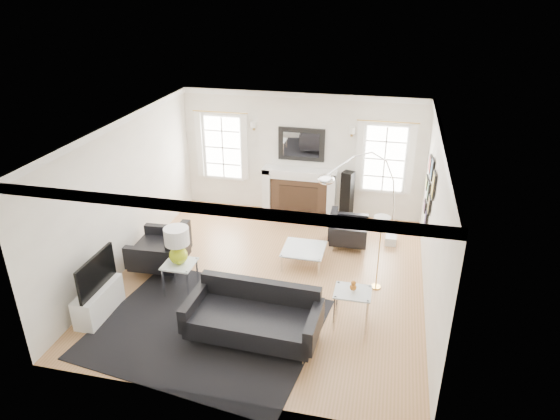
% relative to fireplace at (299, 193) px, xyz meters
% --- Properties ---
extents(floor, '(6.00, 6.00, 0.00)m').
position_rel_fireplace_xyz_m(floor, '(0.00, -2.79, -0.54)').
color(floor, '#A57545').
rests_on(floor, ground).
extents(back_wall, '(5.50, 0.04, 2.80)m').
position_rel_fireplace_xyz_m(back_wall, '(0.00, 0.21, 0.86)').
color(back_wall, white).
rests_on(back_wall, floor).
extents(front_wall, '(5.50, 0.04, 2.80)m').
position_rel_fireplace_xyz_m(front_wall, '(0.00, -5.79, 0.86)').
color(front_wall, white).
rests_on(front_wall, floor).
extents(left_wall, '(0.04, 6.00, 2.80)m').
position_rel_fireplace_xyz_m(left_wall, '(-2.75, -2.79, 0.86)').
color(left_wall, white).
rests_on(left_wall, floor).
extents(right_wall, '(0.04, 6.00, 2.80)m').
position_rel_fireplace_xyz_m(right_wall, '(2.75, -2.79, 0.86)').
color(right_wall, white).
rests_on(right_wall, floor).
extents(ceiling, '(5.50, 6.00, 0.02)m').
position_rel_fireplace_xyz_m(ceiling, '(0.00, -2.79, 2.26)').
color(ceiling, white).
rests_on(ceiling, back_wall).
extents(crown_molding, '(5.50, 6.00, 0.12)m').
position_rel_fireplace_xyz_m(crown_molding, '(0.00, -2.79, 2.20)').
color(crown_molding, white).
rests_on(crown_molding, back_wall).
extents(fireplace, '(1.70, 0.69, 1.11)m').
position_rel_fireplace_xyz_m(fireplace, '(0.00, 0.00, 0.00)').
color(fireplace, white).
rests_on(fireplace, floor).
extents(mantel_mirror, '(1.05, 0.07, 0.75)m').
position_rel_fireplace_xyz_m(mantel_mirror, '(0.00, 0.16, 1.11)').
color(mantel_mirror, black).
rests_on(mantel_mirror, back_wall).
extents(window_left, '(1.24, 0.15, 1.62)m').
position_rel_fireplace_xyz_m(window_left, '(-1.85, 0.16, 0.92)').
color(window_left, white).
rests_on(window_left, back_wall).
extents(window_right, '(1.24, 0.15, 1.62)m').
position_rel_fireplace_xyz_m(window_right, '(1.85, 0.16, 0.92)').
color(window_right, white).
rests_on(window_right, back_wall).
extents(gallery_wall, '(0.04, 1.73, 1.29)m').
position_rel_fireplace_xyz_m(gallery_wall, '(2.72, -1.50, 0.99)').
color(gallery_wall, black).
rests_on(gallery_wall, right_wall).
extents(tv_unit, '(0.35, 1.00, 1.09)m').
position_rel_fireplace_xyz_m(tv_unit, '(-2.44, -4.49, -0.21)').
color(tv_unit, white).
rests_on(tv_unit, floor).
extents(area_rug, '(3.74, 3.25, 0.01)m').
position_rel_fireplace_xyz_m(area_rug, '(-0.61, -4.45, -0.54)').
color(area_rug, black).
rests_on(area_rug, floor).
extents(sofa, '(2.06, 1.01, 0.66)m').
position_rel_fireplace_xyz_m(sofa, '(0.17, -4.45, -0.18)').
color(sofa, black).
rests_on(sofa, floor).
extents(armchair_left, '(0.99, 1.08, 0.71)m').
position_rel_fireplace_xyz_m(armchair_left, '(-2.03, -2.94, -0.15)').
color(armchair_left, black).
rests_on(armchair_left, floor).
extents(armchair_right, '(0.79, 0.87, 0.57)m').
position_rel_fireplace_xyz_m(armchair_right, '(1.22, -1.22, -0.22)').
color(armchair_right, black).
rests_on(armchair_right, floor).
extents(coffee_table, '(0.79, 0.79, 0.35)m').
position_rel_fireplace_xyz_m(coffee_table, '(0.52, -2.19, -0.22)').
color(coffee_table, silver).
rests_on(coffee_table, floor).
extents(side_table_left, '(0.53, 0.53, 0.58)m').
position_rel_fireplace_xyz_m(side_table_left, '(-1.40, -3.59, -0.07)').
color(side_table_left, silver).
rests_on(side_table_left, floor).
extents(nesting_table, '(0.57, 0.48, 0.63)m').
position_rel_fireplace_xyz_m(nesting_table, '(1.59, -3.84, -0.04)').
color(nesting_table, silver).
rests_on(nesting_table, floor).
extents(gourd_lamp, '(0.42, 0.42, 0.68)m').
position_rel_fireplace_xyz_m(gourd_lamp, '(-1.40, -3.59, 0.43)').
color(gourd_lamp, '#BCD41A').
rests_on(gourd_lamp, side_table_left).
extents(orange_vase, '(0.11, 0.11, 0.17)m').
position_rel_fireplace_xyz_m(orange_vase, '(1.59, -3.84, 0.18)').
color(orange_vase, '#B45F17').
rests_on(orange_vase, nesting_table).
extents(arc_floor_lamp, '(1.54, 1.42, 2.18)m').
position_rel_fireplace_xyz_m(arc_floor_lamp, '(1.50, -1.48, 0.63)').
color(arc_floor_lamp, white).
rests_on(arc_floor_lamp, floor).
extents(stick_floor_lamp, '(0.28, 0.28, 1.40)m').
position_rel_fireplace_xyz_m(stick_floor_lamp, '(1.92, -2.70, 0.67)').
color(stick_floor_lamp, gold).
rests_on(stick_floor_lamp, floor).
extents(speaker_tower, '(0.30, 0.30, 1.20)m').
position_rel_fireplace_xyz_m(speaker_tower, '(1.11, -0.14, 0.06)').
color(speaker_tower, black).
rests_on(speaker_tower, floor).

